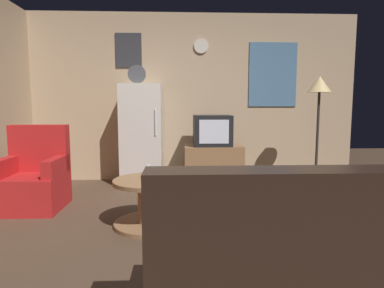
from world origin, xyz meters
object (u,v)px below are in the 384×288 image
at_px(crt_tv, 212,130).
at_px(couch, 311,273).
at_px(standing_lamp, 319,93).
at_px(mug_ceramic_tan, 149,176).
at_px(book_stack, 252,185).
at_px(tv_stand, 213,166).
at_px(mug_ceramic_white, 159,177).
at_px(fridge, 142,135).
at_px(coffee_table, 150,203).
at_px(remote_control, 156,178).
at_px(armchair, 34,179).
at_px(wine_glass, 148,173).

height_order(crt_tv, couch, crt_tv).
height_order(standing_lamp, mug_ceramic_tan, standing_lamp).
bearing_deg(book_stack, tv_stand, 165.42).
height_order(tv_stand, mug_ceramic_white, tv_stand).
bearing_deg(fridge, standing_lamp, -10.45).
relative_size(crt_tv, mug_ceramic_white, 6.00).
bearing_deg(fridge, coffee_table, -81.75).
xyz_separation_m(coffee_table, mug_ceramic_white, (0.10, -0.12, 0.28)).
xyz_separation_m(tv_stand, crt_tv, (-0.02, -0.00, 0.53)).
xyz_separation_m(mug_ceramic_tan, book_stack, (1.36, 1.48, -0.47)).
relative_size(fridge, remote_control, 11.80).
height_order(remote_control, couch, couch).
bearing_deg(armchair, coffee_table, -24.82).
height_order(mug_ceramic_white, remote_control, mug_ceramic_white).
height_order(standing_lamp, book_stack, standing_lamp).
bearing_deg(couch, armchair, 136.70).
relative_size(mug_ceramic_white, remote_control, 0.60).
distance_m(standing_lamp, remote_control, 2.66).
bearing_deg(mug_ceramic_white, book_stack, 51.14).
height_order(crt_tv, remote_control, crt_tv).
relative_size(tv_stand, mug_ceramic_tan, 9.33).
xyz_separation_m(tv_stand, couch, (0.18, -3.18, 0.01)).
distance_m(mug_ceramic_tan, book_stack, 2.07).
xyz_separation_m(remote_control, couch, (0.91, -1.60, -0.17)).
bearing_deg(mug_ceramic_tan, tv_stand, 63.76).
relative_size(remote_control, book_stack, 0.84).
xyz_separation_m(coffee_table, book_stack, (1.36, 1.44, -0.19)).
bearing_deg(armchair, crt_tv, 23.23).
relative_size(mug_ceramic_white, book_stack, 0.50).
relative_size(mug_ceramic_white, mug_ceramic_tan, 1.00).
bearing_deg(couch, mug_ceramic_tan, 122.43).
xyz_separation_m(crt_tv, book_stack, (0.57, -0.14, -0.79)).
bearing_deg(wine_glass, coffee_table, 73.51).
distance_m(standing_lamp, wine_glass, 2.73).
height_order(fridge, tv_stand, fridge).
bearing_deg(wine_glass, armchair, 153.69).
xyz_separation_m(mug_ceramic_white, mug_ceramic_tan, (-0.10, 0.08, 0.00)).
distance_m(fridge, couch, 3.60).
height_order(wine_glass, armchair, armchair).
distance_m(tv_stand, crt_tv, 0.53).
bearing_deg(book_stack, wine_glass, -132.80).
relative_size(fridge, book_stack, 9.89).
bearing_deg(wine_glass, remote_control, 31.46).
bearing_deg(couch, fridge, 110.25).
bearing_deg(standing_lamp, fridge, 169.55).
distance_m(coffee_table, mug_ceramic_tan, 0.28).
height_order(remote_control, book_stack, remote_control).
distance_m(crt_tv, remote_control, 1.76).
relative_size(standing_lamp, mug_ceramic_tan, 17.67).
relative_size(wine_glass, couch, 0.09).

